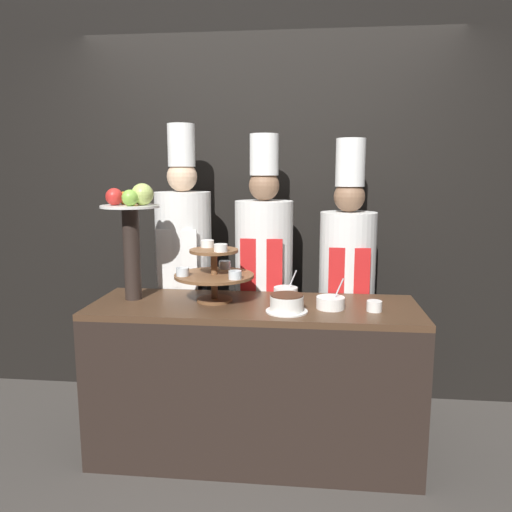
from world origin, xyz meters
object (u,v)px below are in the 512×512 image
object	(u,v)px
tiered_stand	(214,271)
serving_bowl_far	(286,292)
chef_center_right	(347,273)
chef_center_left	(264,268)
cake_round	(287,304)
serving_bowl_near	(331,303)
fruit_pedestal	(132,224)
chef_left	(184,260)
cup_white	(374,306)

from	to	relation	value
tiered_stand	serving_bowl_far	world-z (taller)	tiered_stand
chef_center_right	chef_center_left	bearing A→B (deg)	-179.99
cake_round	serving_bowl_near	bearing A→B (deg)	21.72
tiered_stand	fruit_pedestal	world-z (taller)	fruit_pedestal
fruit_pedestal	chef_left	xyz separation A→B (m)	(0.18, 0.44, -0.28)
tiered_stand	chef_center_left	distance (m)	0.50
tiered_stand	serving_bowl_near	world-z (taller)	tiered_stand
tiered_stand	chef_left	bearing A→B (deg)	122.82
fruit_pedestal	cup_white	world-z (taller)	fruit_pedestal
cup_white	chef_center_right	distance (m)	0.56
cake_round	chef_center_right	bearing A→B (deg)	60.30
fruit_pedestal	tiered_stand	bearing A→B (deg)	0.59
chef_left	chef_center_left	bearing A→B (deg)	-0.00
cake_round	serving_bowl_near	world-z (taller)	serving_bowl_near
chef_center_left	serving_bowl_near	bearing A→B (deg)	-52.37
serving_bowl_far	chef_center_left	world-z (taller)	chef_center_left
tiered_stand	chef_center_right	distance (m)	0.88
serving_bowl_far	chef_left	distance (m)	0.75
fruit_pedestal	serving_bowl_near	size ratio (longest dim) A/B	3.96
fruit_pedestal	cake_round	bearing A→B (deg)	-11.07
chef_center_left	chef_center_right	world-z (taller)	chef_center_left
chef_center_left	chef_left	bearing A→B (deg)	180.00
chef_left	chef_center_right	size ratio (longest dim) A/B	1.05
chef_center_right	cake_round	bearing A→B (deg)	-119.70
cake_round	chef_left	bearing A→B (deg)	138.55
chef_center_left	cup_white	bearing A→B (deg)	-41.38
cup_white	serving_bowl_near	size ratio (longest dim) A/B	0.48
cup_white	chef_center_right	size ratio (longest dim) A/B	0.04
fruit_pedestal	cup_white	bearing A→B (deg)	-4.72
cake_round	serving_bowl_far	distance (m)	0.30
chef_center_left	serving_bowl_far	bearing A→B (deg)	-63.62
tiered_stand	chef_center_left	size ratio (longest dim) A/B	0.24
serving_bowl_near	chef_center_left	xyz separation A→B (m)	(-0.40, 0.52, 0.08)
fruit_pedestal	cake_round	xyz separation A→B (m)	(0.87, -0.17, -0.38)
chef_left	fruit_pedestal	bearing A→B (deg)	-111.79
fruit_pedestal	serving_bowl_near	xyz separation A→B (m)	(1.10, -0.08, -0.40)
tiered_stand	serving_bowl_far	bearing A→B (deg)	17.69
fruit_pedestal	cup_white	xyz separation A→B (m)	(1.32, -0.11, -0.40)
chef_center_right	fruit_pedestal	bearing A→B (deg)	-160.07
serving_bowl_far	cake_round	bearing A→B (deg)	-86.25
cake_round	chef_center_right	distance (m)	0.71
tiered_stand	serving_bowl_far	distance (m)	0.43
serving_bowl_near	chef_center_right	xyz separation A→B (m)	(0.12, 0.52, 0.06)
chef_center_left	fruit_pedestal	bearing A→B (deg)	-147.56
chef_left	serving_bowl_near	bearing A→B (deg)	-29.53
cake_round	chef_center_right	world-z (taller)	chef_center_right
cake_round	chef_center_left	distance (m)	0.64
fruit_pedestal	chef_center_right	size ratio (longest dim) A/B	0.36
cake_round	chef_center_left	bearing A→B (deg)	105.92
serving_bowl_far	chef_center_left	xyz separation A→B (m)	(-0.15, 0.31, 0.08)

